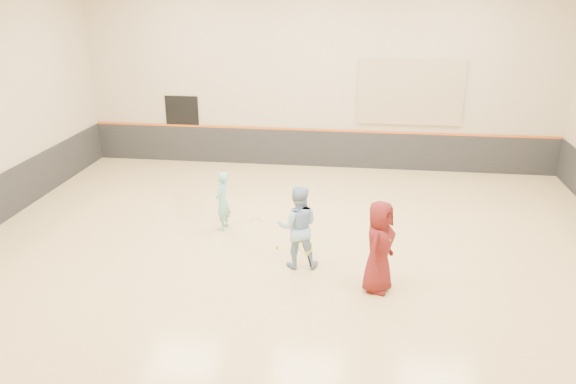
# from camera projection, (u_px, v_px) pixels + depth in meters

# --- Properties ---
(room) EXTENTS (15.04, 12.04, 6.22)m
(room) POSITION_uv_depth(u_px,v_px,m) (296.00, 213.00, 12.58)
(room) COLOR tan
(room) RESTS_ON ground
(wainscot_back) EXTENTS (14.90, 0.04, 1.20)m
(wainscot_back) POSITION_uv_depth(u_px,v_px,m) (318.00, 149.00, 18.20)
(wainscot_back) COLOR #232326
(wainscot_back) RESTS_ON floor
(accent_stripe) EXTENTS (14.90, 0.03, 0.06)m
(accent_stripe) POSITION_uv_depth(u_px,v_px,m) (318.00, 130.00, 17.97)
(accent_stripe) COLOR #D85914
(accent_stripe) RESTS_ON wall_back
(acoustic_panel) EXTENTS (3.20, 0.08, 2.00)m
(acoustic_panel) POSITION_uv_depth(u_px,v_px,m) (410.00, 92.00, 17.17)
(acoustic_panel) COLOR tan
(acoustic_panel) RESTS_ON wall_back
(doorway) EXTENTS (1.10, 0.05, 2.20)m
(doorway) POSITION_uv_depth(u_px,v_px,m) (183.00, 129.00, 18.59)
(doorway) COLOR black
(doorway) RESTS_ON floor
(girl) EXTENTS (0.40, 0.56, 1.45)m
(girl) POSITION_uv_depth(u_px,v_px,m) (222.00, 201.00, 13.49)
(girl) COLOR #75CCC1
(girl) RESTS_ON floor
(instructor) EXTENTS (0.95, 0.78, 1.80)m
(instructor) POSITION_uv_depth(u_px,v_px,m) (298.00, 227.00, 11.65)
(instructor) COLOR #8BB0D7
(instructor) RESTS_ON floor
(young_man) EXTENTS (0.87, 1.05, 1.85)m
(young_man) POSITION_uv_depth(u_px,v_px,m) (379.00, 247.00, 10.73)
(young_man) COLOR maroon
(young_man) RESTS_ON floor
(held_racket) EXTENTS (0.41, 0.41, 0.62)m
(held_racket) POSITION_uv_depth(u_px,v_px,m) (305.00, 246.00, 11.53)
(held_racket) COLOR #B3CB2C
(held_racket) RESTS_ON instructor
(spare_racket) EXTENTS (0.67, 0.67, 0.17)m
(spare_racket) POSITION_uv_depth(u_px,v_px,m) (256.00, 218.00, 14.15)
(spare_racket) COLOR #B3E131
(spare_racket) RESTS_ON floor
(ball_under_racket) EXTENTS (0.07, 0.07, 0.07)m
(ball_under_racket) POSITION_uv_depth(u_px,v_px,m) (277.00, 247.00, 12.70)
(ball_under_racket) COLOR gold
(ball_under_racket) RESTS_ON floor
(ball_in_hand) EXTENTS (0.07, 0.07, 0.07)m
(ball_in_hand) POSITION_uv_depth(u_px,v_px,m) (389.00, 241.00, 10.44)
(ball_in_hand) COLOR #B5C82E
(ball_in_hand) RESTS_ON young_man
(ball_beside_spare) EXTENTS (0.07, 0.07, 0.07)m
(ball_beside_spare) POSITION_uv_depth(u_px,v_px,m) (300.00, 197.00, 15.64)
(ball_beside_spare) COLOR yellow
(ball_beside_spare) RESTS_ON floor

